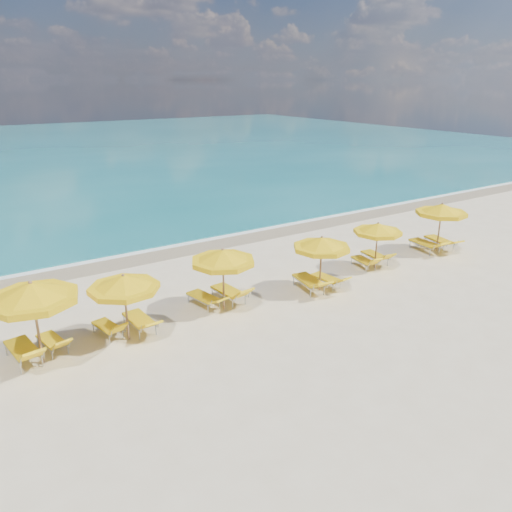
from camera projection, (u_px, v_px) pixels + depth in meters
ground_plane at (277, 296)px, 19.14m from camera, size 120.00×120.00×0.00m
ocean at (33, 153)px, 56.98m from camera, size 120.00×80.00×0.30m
wet_sand_band at (192, 246)px, 24.98m from camera, size 120.00×2.60×0.01m
foam_line at (185, 242)px, 25.61m from camera, size 120.00×1.20×0.03m
whitecap_near at (27, 221)px, 29.44m from camera, size 14.00×0.36×0.05m
whitecap_far at (189, 178)px, 42.20m from camera, size 18.00×0.30×0.05m
umbrella_1 at (32, 293)px, 13.91m from camera, size 2.87×2.87×2.61m
umbrella_2 at (124, 284)px, 15.33m from camera, size 2.75×2.75×2.26m
umbrella_3 at (223, 257)px, 17.41m from camera, size 2.48×2.48×2.33m
umbrella_4 at (322, 244)px, 19.05m from camera, size 2.59×2.59×2.25m
umbrella_5 at (378, 229)px, 21.41m from camera, size 2.28×2.28×2.11m
umbrella_6 at (442, 210)px, 23.53m from camera, size 2.86×2.86×2.41m
lounger_1_left at (24, 354)px, 14.62m from camera, size 0.94×2.08×0.89m
lounger_1_right at (53, 345)px, 15.24m from camera, size 0.83×1.69×0.73m
lounger_2_left at (108, 330)px, 16.13m from camera, size 0.82×1.63×0.75m
lounger_2_right at (140, 324)px, 16.46m from camera, size 0.73×1.98×0.78m
lounger_3_left at (204, 301)px, 18.23m from camera, size 0.92×1.91×0.67m
lounger_3_right at (229, 295)px, 18.63m from camera, size 0.85×2.01×0.88m
lounger_4_left at (309, 285)px, 19.59m from camera, size 0.97×2.14×0.83m
lounger_4_right at (327, 282)px, 20.01m from camera, size 0.79×1.78×0.68m
lounger_5_left at (364, 263)px, 22.00m from camera, size 0.75×1.65×0.74m
lounger_5_right at (375, 258)px, 22.55m from camera, size 0.85×1.87×0.78m
lounger_6_left at (425, 247)px, 24.07m from camera, size 0.87×2.10×0.81m
lounger_6_right at (440, 244)px, 24.53m from camera, size 1.05×2.17×0.76m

